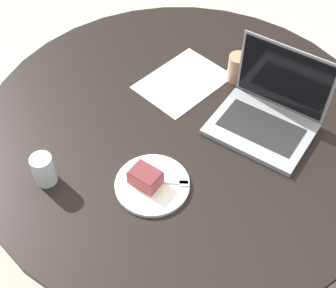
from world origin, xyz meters
The scene contains 9 objects.
ground_plane centered at (0.00, 0.00, 0.00)m, with size 12.00×12.00×0.00m, color #B7AD9E.
dining_table centered at (0.00, 0.00, 0.65)m, with size 1.35×1.35×0.77m.
paper_document centered at (0.13, 0.15, 0.77)m, with size 0.33×0.26×0.00m.
plate centered at (-0.24, -0.14, 0.78)m, with size 0.22×0.22×0.01m.
cake_slice centered at (-0.25, -0.12, 0.81)m, with size 0.09×0.10×0.05m.
fork centered at (-0.20, -0.16, 0.78)m, with size 0.14×0.13×0.00m.
coffee_glass centered at (0.29, 0.04, 0.82)m, with size 0.07×0.07×0.10m.
water_glass centered at (-0.47, 0.08, 0.82)m, with size 0.06×0.06×0.10m.
laptop centered at (0.21, -0.18, 0.82)m, with size 0.33×0.38×0.26m.
Camera 1 is at (-0.71, -0.79, 1.91)m, focal length 50.00 mm.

